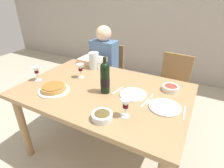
{
  "coord_description": "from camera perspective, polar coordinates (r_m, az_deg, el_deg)",
  "views": [
    {
      "loc": [
        0.74,
        -1.2,
        1.55
      ],
      "look_at": [
        0.06,
        0.07,
        0.8
      ],
      "focal_mm": 28.82,
      "sensor_mm": 36.0,
      "label": 1
    }
  ],
  "objects": [
    {
      "name": "chair_right",
      "position": [
        2.36,
        18.36,
        -0.34
      ],
      "size": [
        0.44,
        0.44,
        0.87
      ],
      "rotation": [
        0.0,
        0.0,
        3.05
      ],
      "color": "olive",
      "rests_on": "ground"
    },
    {
      "name": "fork_left_setting",
      "position": [
        1.45,
        10.67,
        -5.74
      ],
      "size": [
        0.04,
        0.16,
        0.0
      ],
      "primitive_type": "cube",
      "rotation": [
        0.0,
        0.0,
        1.43
      ],
      "color": "silver",
      "rests_on": "dining_table"
    },
    {
      "name": "back_wall",
      "position": [
        3.5,
        17.63,
        24.1
      ],
      "size": [
        8.0,
        0.1,
        2.8
      ],
      "primitive_type": "cube",
      "color": "#A3998E",
      "rests_on": "ground"
    },
    {
      "name": "diner_left",
      "position": [
        2.41,
        -3.86,
        4.79
      ],
      "size": [
        0.34,
        0.5,
        1.16
      ],
      "rotation": [
        0.0,
        0.0,
        3.13
      ],
      "color": "#4C6B93",
      "rests_on": "ground"
    },
    {
      "name": "water_pitcher",
      "position": [
        2.03,
        -5.7,
        7.11
      ],
      "size": [
        0.16,
        0.11,
        0.19
      ],
      "color": "silver",
      "rests_on": "dining_table"
    },
    {
      "name": "dinner_plate_left_setting",
      "position": [
        1.43,
        16.42,
        -7.06
      ],
      "size": [
        0.24,
        0.24,
        0.01
      ],
      "primitive_type": "cylinder",
      "color": "silver",
      "rests_on": "dining_table"
    },
    {
      "name": "dinner_plate_right_setting",
      "position": [
        1.54,
        6.68,
        -3.3
      ],
      "size": [
        0.23,
        0.23,
        0.01
      ],
      "primitive_type": "cylinder",
      "color": "white",
      "rests_on": "dining_table"
    },
    {
      "name": "chair_left",
      "position": [
        2.64,
        -1.03,
        4.16
      ],
      "size": [
        0.41,
        0.41,
        0.87
      ],
      "rotation": [
        0.0,
        0.0,
        3.13
      ],
      "color": "olive",
      "rests_on": "ground"
    },
    {
      "name": "wine_bottle",
      "position": [
        1.51,
        -2.23,
        1.98
      ],
      "size": [
        0.08,
        0.08,
        0.32
      ],
      "color": "black",
      "rests_on": "dining_table"
    },
    {
      "name": "ground_plane",
      "position": [
        2.1,
        -2.32,
        -20.0
      ],
      "size": [
        8.0,
        8.0,
        0.0
      ],
      "primitive_type": "plane",
      "color": "#B2A893"
    },
    {
      "name": "knife_left_setting",
      "position": [
        1.42,
        21.92,
        -8.49
      ],
      "size": [
        0.02,
        0.18,
        0.0
      ],
      "primitive_type": "cube",
      "rotation": [
        0.0,
        0.0,
        1.64
      ],
      "color": "silver",
      "rests_on": "dining_table"
    },
    {
      "name": "wine_glass_right_diner",
      "position": [
        1.82,
        -10.01,
        4.99
      ],
      "size": [
        0.07,
        0.07,
        0.14
      ],
      "color": "silver",
      "rests_on": "dining_table"
    },
    {
      "name": "dining_table",
      "position": [
        1.67,
        -2.75,
        -4.38
      ],
      "size": [
        1.5,
        1.0,
        0.76
      ],
      "color": "#9E7A51",
      "rests_on": "ground"
    },
    {
      "name": "olive_bowl",
      "position": [
        1.25,
        -3.16,
        -9.97
      ],
      "size": [
        0.15,
        0.15,
        0.06
      ],
      "color": "silver",
      "rests_on": "dining_table"
    },
    {
      "name": "baked_tart",
      "position": [
        1.66,
        -18.02,
        -1.26
      ],
      "size": [
        0.27,
        0.27,
        0.06
      ],
      "color": "silver",
      "rests_on": "dining_table"
    },
    {
      "name": "wine_glass_left_diner",
      "position": [
        1.88,
        -22.89,
        3.88
      ],
      "size": [
        0.07,
        0.07,
        0.14
      ],
      "color": "silver",
      "rests_on": "dining_table"
    },
    {
      "name": "spoon_right_setting",
      "position": [
        1.59,
        1.67,
        -2.11
      ],
      "size": [
        0.04,
        0.16,
        0.0
      ],
      "primitive_type": "cube",
      "rotation": [
        0.0,
        0.0,
        1.42
      ],
      "color": "silver",
      "rests_on": "dining_table"
    },
    {
      "name": "salad_bowl",
      "position": [
        1.67,
        18.1,
        -1.12
      ],
      "size": [
        0.15,
        0.15,
        0.05
      ],
      "color": "silver",
      "rests_on": "dining_table"
    },
    {
      "name": "wine_glass_centre",
      "position": [
        1.24,
        4.33,
        -6.45
      ],
      "size": [
        0.07,
        0.07,
        0.14
      ],
      "color": "silver",
      "rests_on": "dining_table"
    },
    {
      "name": "knife_right_setting",
      "position": [
        1.5,
        12.0,
        -4.76
      ],
      "size": [
        0.02,
        0.18,
        0.0
      ],
      "primitive_type": "cube",
      "rotation": [
        0.0,
        0.0,
        1.61
      ],
      "color": "silver",
      "rests_on": "dining_table"
    }
  ]
}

